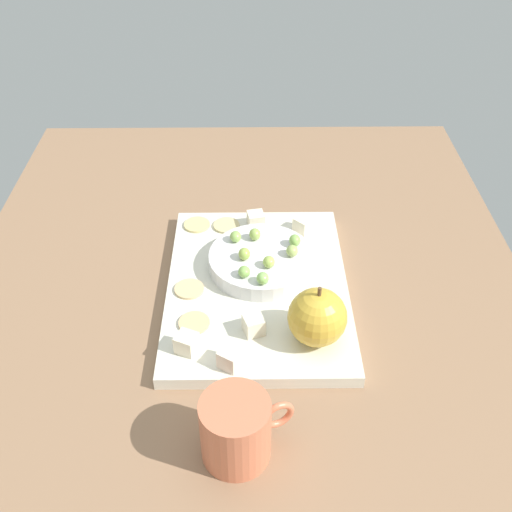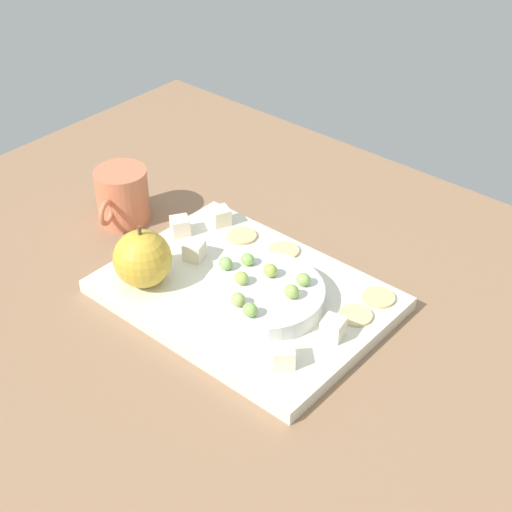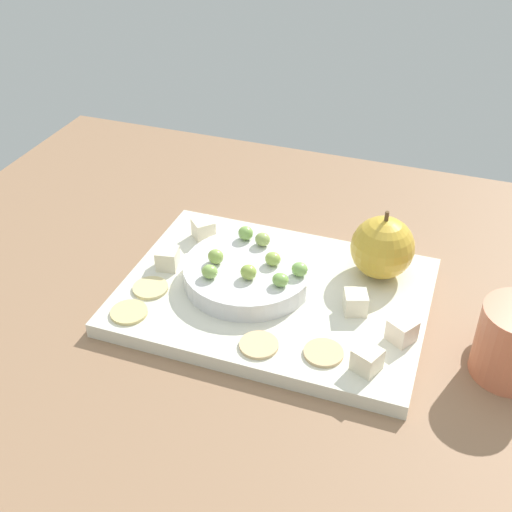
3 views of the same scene
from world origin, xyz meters
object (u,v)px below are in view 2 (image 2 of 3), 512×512
object	(u,v)px
cheese_cube_0	(180,226)
cheese_cube_3	(333,328)
apple_whole	(142,259)
grape_3	(303,280)
grape_5	(241,278)
cracker_1	(242,236)
grape_2	(250,310)
cracker_3	(355,315)
grape_1	(248,259)
cracker_2	(284,251)
cheese_cube_4	(194,251)
cracker_0	(379,297)
cheese_cube_1	(220,216)
grape_7	(228,265)
grape_0	(272,269)
grape_6	(238,299)
cheese_cube_2	(283,356)
serving_dish	(263,296)
platter	(246,295)
grape_4	(292,291)
cup	(122,196)

from	to	relation	value
cheese_cube_0	cheese_cube_3	size ratio (longest dim) A/B	1.00
cheese_cube_3	apple_whole	bearing A→B (deg)	-163.15
grape_3	grape_5	xyz separation A→B (cm)	(-6.23, -4.96, 0.01)
cheese_cube_0	cracker_1	xyz separation A→B (cm)	(7.44, 5.17, -1.10)
apple_whole	grape_2	size ratio (longest dim) A/B	4.02
cracker_3	grape_2	size ratio (longest dim) A/B	2.22
cheese_cube_0	grape_1	bearing A→B (deg)	-6.22
cheese_cube_3	cracker_2	xyz separation A→B (cm)	(-15.78, 9.93, -1.10)
cracker_1	cracker_2	distance (cm)	7.07
cheese_cube_4	cracker_0	size ratio (longest dim) A/B	0.60
cheese_cube_0	cheese_cube_3	distance (cm)	30.39
cheese_cube_0	cheese_cube_1	world-z (taller)	same
cracker_0	grape_7	world-z (taller)	grape_7
cracker_2	grape_7	xyz separation A→B (cm)	(-0.90, -10.72, 3.14)
grape_0	grape_6	world-z (taller)	same
apple_whole	cracker_3	distance (cm)	28.80
cheese_cube_2	cracker_0	world-z (taller)	cheese_cube_2
serving_dish	grape_7	distance (cm)	6.40
platter	grape_5	xyz separation A→B (cm)	(0.83, -1.67, 4.26)
cracker_1	platter	bearing A→B (deg)	-46.18
apple_whole	grape_0	distance (cm)	17.18
cheese_cube_0	cracker_0	world-z (taller)	cheese_cube_0
cracker_0	grape_6	size ratio (longest dim) A/B	2.22
cheese_cube_3	cracker_0	world-z (taller)	cheese_cube_3
cheese_cube_2	grape_7	xyz separation A→B (cm)	(-15.14, 7.02, 2.03)
cheese_cube_1	cracker_3	bearing A→B (deg)	-9.13
apple_whole	cheese_cube_1	bearing A→B (deg)	96.37
grape_3	platter	bearing A→B (deg)	-155.01
cheese_cube_1	grape_7	distance (cm)	14.95
cheese_cube_2	grape_4	size ratio (longest dim) A/B	1.33
cheese_cube_0	grape_4	world-z (taller)	grape_4
serving_dish	grape_6	xyz separation A→B (cm)	(-0.25, -4.59, 2.10)
grape_3	grape_4	distance (cm)	3.01
apple_whole	grape_3	bearing A→B (deg)	30.77
platter	apple_whole	xyz separation A→B (cm)	(-11.33, -7.66, 4.87)
cheese_cube_0	cracker_2	bearing A→B (deg)	23.82
platter	grape_2	xyz separation A→B (cm)	(5.88, -5.78, 4.33)
apple_whole	cracker_0	xyz separation A→B (cm)	(25.85, 17.58, -3.73)
cracker_3	grape_2	bearing A→B (deg)	-127.94
cracker_2	grape_5	xyz separation A→B (cm)	(2.34, -11.70, 3.12)
cheese_cube_1	grape_0	xyz separation A→B (cm)	(15.89, -7.11, 2.08)
cheese_cube_4	cracker_3	size ratio (longest dim) A/B	0.60
cracker_0	cheese_cube_2	bearing A→B (deg)	-95.81
platter	grape_1	xyz separation A→B (cm)	(-1.30, 2.07, 4.21)
grape_4	cup	world-z (taller)	cup
serving_dish	grape_3	bearing A→B (deg)	48.85
cheese_cube_3	grape_2	xyz separation A→B (cm)	(-8.39, -5.87, 2.08)
grape_0	grape_1	world-z (taller)	grape_0
cheese_cube_2	cheese_cube_4	xyz separation A→B (cm)	(-22.78, 8.34, 0.00)
cheese_cube_0	cheese_cube_1	distance (cm)	6.35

